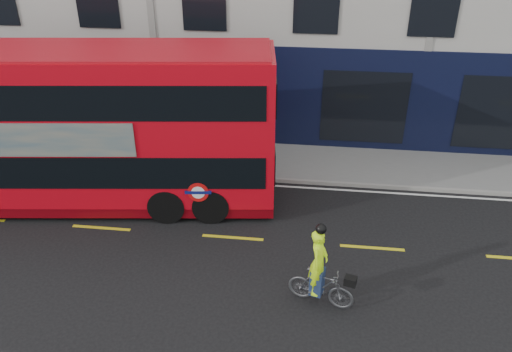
# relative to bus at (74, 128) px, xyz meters

# --- Properties ---
(ground) EXTENTS (120.00, 120.00, 0.00)m
(ground) POSITION_rel_bus_xyz_m (1.10, -3.01, -2.55)
(ground) COLOR black
(ground) RESTS_ON ground
(pavement) EXTENTS (60.00, 3.00, 0.12)m
(pavement) POSITION_rel_bus_xyz_m (1.10, 3.49, -2.49)
(pavement) COLOR gray
(pavement) RESTS_ON ground
(kerb) EXTENTS (60.00, 0.12, 0.13)m
(kerb) POSITION_rel_bus_xyz_m (1.10, 1.99, -2.49)
(kerb) COLOR gray
(kerb) RESTS_ON ground
(road_edge_line) EXTENTS (58.00, 0.10, 0.01)m
(road_edge_line) POSITION_rel_bus_xyz_m (1.10, 1.69, -2.55)
(road_edge_line) COLOR silver
(road_edge_line) RESTS_ON ground
(lane_dashes) EXTENTS (58.00, 0.12, 0.01)m
(lane_dashes) POSITION_rel_bus_xyz_m (1.10, -1.51, -2.55)
(lane_dashes) COLOR gold
(lane_dashes) RESTS_ON ground
(bus) EXTENTS (12.56, 4.26, 4.98)m
(bus) POSITION_rel_bus_xyz_m (0.00, 0.00, 0.00)
(bus) COLOR red
(bus) RESTS_ON ground
(cyclist) EXTENTS (1.69, 0.89, 2.26)m
(cyclist) POSITION_rel_bus_xyz_m (7.62, -3.91, -1.78)
(cyclist) COLOR #4F5155
(cyclist) RESTS_ON ground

